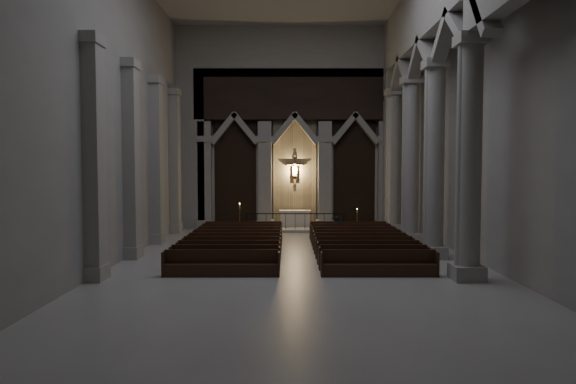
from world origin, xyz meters
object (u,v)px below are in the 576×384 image
(candle_stand_left, at_px, (240,224))
(candle_stand_right, at_px, (357,226))
(altar, at_px, (295,218))
(altar_rail, at_px, (295,219))
(worshipper, at_px, (337,229))
(pews, at_px, (298,247))

(candle_stand_left, relative_size, candle_stand_right, 1.18)
(altar, distance_m, candle_stand_right, 3.94)
(candle_stand_right, bearing_deg, candle_stand_left, 175.53)
(altar_rail, xyz_separation_m, candle_stand_left, (-3.17, 0.15, -0.29))
(candle_stand_left, distance_m, worshipper, 6.32)
(candle_stand_right, relative_size, pews, 0.15)
(altar_rail, relative_size, pews, 0.59)
(worshipper, bearing_deg, candle_stand_left, 163.88)
(altar_rail, bearing_deg, candle_stand_left, 177.36)
(altar_rail, xyz_separation_m, worshipper, (2.04, -3.43, -0.11))
(altar_rail, bearing_deg, candle_stand_right, -6.14)
(altar, height_order, candle_stand_right, candle_stand_right)
(candle_stand_right, distance_m, pews, 7.64)
(candle_stand_left, relative_size, pews, 0.17)
(altar, relative_size, pews, 0.20)
(candle_stand_left, bearing_deg, pews, -66.61)
(altar_rail, relative_size, candle_stand_left, 3.44)
(altar, bearing_deg, candle_stand_left, -157.16)
(candle_stand_left, distance_m, pews, 7.98)
(altar_rail, bearing_deg, altar, 89.90)
(worshipper, bearing_deg, altar_rail, 139.09)
(altar, distance_m, candle_stand_left, 3.45)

